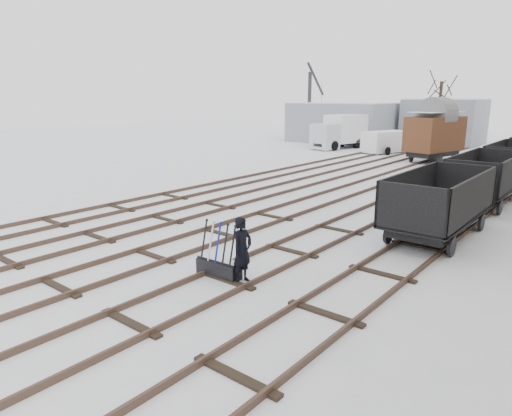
% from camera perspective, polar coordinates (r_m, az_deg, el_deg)
% --- Properties ---
extents(ground, '(120.00, 120.00, 0.00)m').
position_cam_1_polar(ground, '(14.24, -12.71, -5.96)').
color(ground, white).
rests_on(ground, ground).
extents(tracks, '(13.90, 52.00, 0.16)m').
position_cam_1_polar(tracks, '(24.76, 12.83, 2.61)').
color(tracks, black).
rests_on(tracks, ground).
extents(shed_left, '(10.00, 8.00, 4.10)m').
position_cam_1_polar(shed_left, '(50.19, 11.04, 10.49)').
color(shed_left, gray).
rests_on(shed_left, ground).
extents(shed_right, '(7.00, 6.00, 4.50)m').
position_cam_1_polar(shed_right, '(50.43, 22.45, 9.96)').
color(shed_right, gray).
rests_on(shed_right, ground).
extents(ground_frame, '(1.32, 0.47, 1.49)m').
position_cam_1_polar(ground_frame, '(12.40, -4.66, -7.28)').
color(ground_frame, black).
rests_on(ground_frame, ground).
extents(worker, '(0.43, 0.64, 1.75)m').
position_cam_1_polar(worker, '(11.79, -1.73, -5.30)').
color(worker, black).
rests_on(worker, ground).
extents(freight_wagon_a, '(2.19, 5.48, 2.24)m').
position_cam_1_polar(freight_wagon_a, '(16.78, 21.84, -0.57)').
color(freight_wagon_a, black).
rests_on(freight_wagon_a, ground).
extents(freight_wagon_b, '(2.19, 5.48, 2.24)m').
position_cam_1_polar(freight_wagon_b, '(22.86, 26.72, 2.56)').
color(freight_wagon_b, black).
rests_on(freight_wagon_b, ground).
extents(box_van_wagon, '(3.48, 5.19, 3.63)m').
position_cam_1_polar(box_van_wagon, '(36.42, 21.46, 8.75)').
color(box_van_wagon, black).
rests_on(box_van_wagon, ground).
extents(lorry, '(3.22, 7.03, 3.07)m').
position_cam_1_polar(lorry, '(43.61, 10.87, 9.42)').
color(lorry, black).
rests_on(lorry, ground).
extents(panel_van, '(2.95, 4.51, 1.84)m').
position_cam_1_polar(panel_van, '(40.85, 15.86, 7.99)').
color(panel_van, white).
rests_on(panel_van, ground).
extents(crane, '(1.88, 4.84, 8.14)m').
position_cam_1_polar(crane, '(49.82, 6.74, 10.74)').
color(crane, '#29282D').
rests_on(crane, ground).
extents(tree_far_left, '(0.30, 0.30, 6.12)m').
position_cam_1_polar(tree_far_left, '(48.62, 21.88, 10.87)').
color(tree_far_left, black).
rests_on(tree_far_left, ground).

